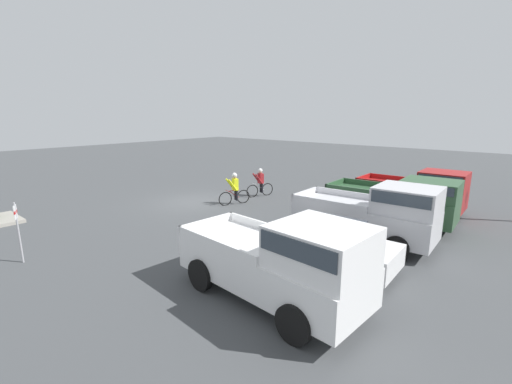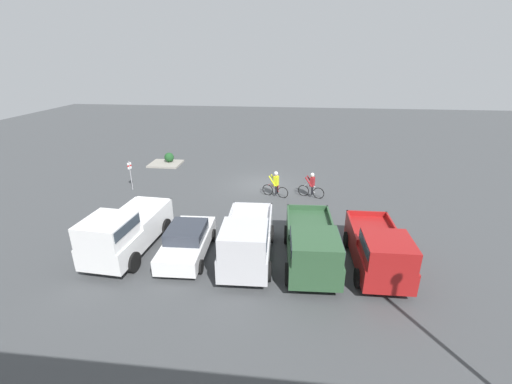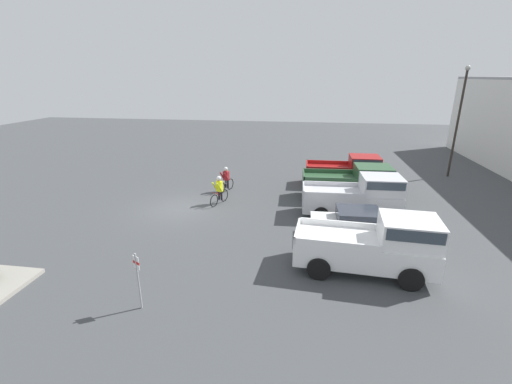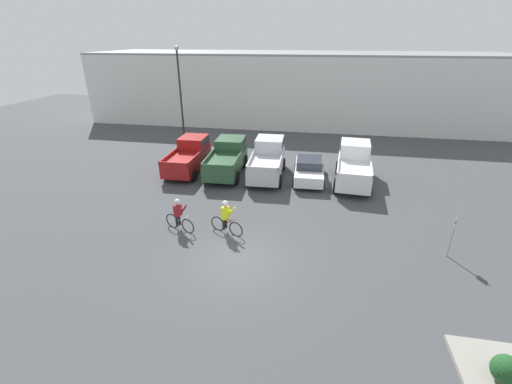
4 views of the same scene
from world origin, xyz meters
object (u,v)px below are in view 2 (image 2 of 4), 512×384
object	(u,v)px
pickup_truck_1	(312,245)
shrub	(169,157)
sedan_0	(187,241)
pickup_truck_0	(379,249)
pickup_truck_2	(247,240)
cyclist_1	(312,185)
pickup_truck_3	(123,232)
fire_lane_sign	(130,172)
cyclist_0	(276,184)

from	to	relation	value
pickup_truck_1	shrub	size ratio (longest dim) A/B	6.67
sedan_0	shrub	world-z (taller)	sedan_0
shrub	sedan_0	bearing A→B (deg)	112.85
pickup_truck_0	pickup_truck_2	xyz separation A→B (m)	(5.59, 0.00, 0.09)
cyclist_1	pickup_truck_2	bearing A→B (deg)	68.97
pickup_truck_2	pickup_truck_0	bearing A→B (deg)	-180.00
pickup_truck_0	pickup_truck_3	xyz separation A→B (m)	(11.24, -0.08, 0.12)
fire_lane_sign	shrub	distance (m)	6.25
cyclist_1	pickup_truck_0	bearing A→B (deg)	106.97
fire_lane_sign	pickup_truck_1	bearing A→B (deg)	145.84
fire_lane_sign	shrub	size ratio (longest dim) A/B	2.54
pickup_truck_3	cyclist_0	distance (m)	10.19
fire_lane_sign	shrub	world-z (taller)	fire_lane_sign
pickup_truck_2	fire_lane_sign	size ratio (longest dim) A/B	2.55
sedan_0	fire_lane_sign	size ratio (longest dim) A/B	2.14
pickup_truck_2	fire_lane_sign	bearing A→B (deg)	-41.66
pickup_truck_1	pickup_truck_3	bearing A→B (deg)	-0.37
pickup_truck_2	cyclist_1	world-z (taller)	pickup_truck_2
pickup_truck_2	cyclist_1	bearing A→B (deg)	-111.03
pickup_truck_0	fire_lane_sign	distance (m)	16.79
fire_lane_sign	cyclist_0	bearing A→B (deg)	179.18
pickup_truck_0	fire_lane_sign	bearing A→B (deg)	-28.87
cyclist_0	fire_lane_sign	size ratio (longest dim) A/B	0.86
sedan_0	cyclist_0	xyz separation A→B (m)	(-3.61, -7.56, 0.16)
pickup_truck_3	cyclist_0	bearing A→B (deg)	-129.24
sedan_0	cyclist_1	distance (m)	9.72
pickup_truck_1	fire_lane_sign	distance (m)	14.40
pickup_truck_1	sedan_0	distance (m)	5.65
cyclist_1	fire_lane_sign	xyz separation A→B (m)	(12.23, -0.00, 0.40)
pickup_truck_2	cyclist_1	size ratio (longest dim) A/B	3.07
cyclist_1	fire_lane_sign	world-z (taller)	fire_lane_sign
shrub	cyclist_1	bearing A→B (deg)	152.26
pickup_truck_1	shrub	xyz separation A→B (m)	(11.47, -14.28, -0.58)
pickup_truck_0	pickup_truck_1	size ratio (longest dim) A/B	0.92
pickup_truck_3	fire_lane_sign	xyz separation A→B (m)	(3.46, -8.03, 0.03)
pickup_truck_0	sedan_0	xyz separation A→B (m)	(8.41, -0.41, -0.37)
shrub	pickup_truck_1	bearing A→B (deg)	128.78
cyclist_0	fire_lane_sign	xyz separation A→B (m)	(9.90, -0.14, 0.36)
cyclist_0	pickup_truck_2	bearing A→B (deg)	84.33
pickup_truck_3	cyclist_0	size ratio (longest dim) A/B	3.07
cyclist_1	shrub	size ratio (longest dim) A/B	2.11
pickup_truck_2	sedan_0	xyz separation A→B (m)	(2.82, -0.41, -0.46)
sedan_0	cyclist_0	bearing A→B (deg)	-115.51
pickup_truck_2	pickup_truck_3	size ratio (longest dim) A/B	0.97
pickup_truck_2	cyclist_1	distance (m)	8.69
pickup_truck_0	cyclist_1	xyz separation A→B (m)	(2.47, -8.10, -0.25)
cyclist_1	shrub	bearing A→B (deg)	-27.74
pickup_truck_2	pickup_truck_1	bearing A→B (deg)	-179.55
sedan_0	cyclist_1	bearing A→B (deg)	-127.63
pickup_truck_3	shrub	bearing A→B (deg)	-78.02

